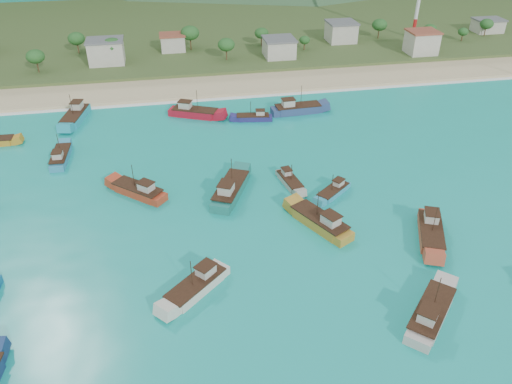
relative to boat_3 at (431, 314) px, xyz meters
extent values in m
plane|color=#0C8A8C|center=(-23.56, 12.62, -0.88)|extent=(600.00, 600.00, 0.00)
cube|color=beige|center=(-23.56, 91.62, -0.88)|extent=(400.00, 18.00, 1.20)
cube|color=#385123|center=(-23.56, 152.62, -0.88)|extent=(400.00, 110.00, 2.40)
cube|color=white|center=(-23.56, 82.12, -0.88)|extent=(400.00, 2.50, 0.08)
cube|color=beige|center=(-48.11, 112.47, 4.07)|extent=(10.24, 7.95, 6.70)
cube|color=beige|center=(-27.96, 121.55, 3.17)|extent=(7.57, 6.31, 4.89)
cube|color=beige|center=(4.35, 109.29, 3.34)|extent=(9.03, 9.11, 5.23)
cube|color=beige|center=(28.82, 121.73, 3.78)|extent=(9.07, 8.75, 6.11)
cube|color=beige|center=(49.47, 104.09, 4.04)|extent=(8.73, 7.77, 6.64)
cube|color=beige|center=(84.94, 123.31, 2.81)|extent=(9.76, 6.98, 4.18)
cylinder|color=red|center=(54.89, 120.62, 4.01)|extent=(1.20, 1.20, 6.57)
cylinder|color=white|center=(54.89, 120.62, 10.58)|extent=(1.20, 1.20, 6.57)
cube|color=#B6AEA4|center=(0.17, 0.18, -0.20)|extent=(10.71, 10.96, 2.15)
cube|color=beige|center=(-1.50, -1.57, 1.75)|extent=(3.42, 3.44, 1.75)
cylinder|color=#382114|center=(0.64, 0.66, 3.29)|extent=(0.12, 0.12, 4.84)
cube|color=teal|center=(-54.39, 54.99, -0.36)|extent=(3.35, 10.16, 1.83)
cube|color=beige|center=(-54.47, 52.94, 1.29)|extent=(1.93, 2.35, 1.49)
cylinder|color=#382114|center=(-54.37, 55.57, 2.61)|extent=(0.12, 0.12, 4.12)
cube|color=#B5482F|center=(8.37, 16.30, -0.22)|extent=(7.72, 12.08, 2.12)
cube|color=beige|center=(9.30, 18.49, 1.70)|extent=(3.00, 3.27, 1.72)
cylinder|color=#382114|center=(8.12, 15.69, 3.23)|extent=(0.12, 0.12, 4.77)
cube|color=#AE8128|center=(-8.48, 22.78, -0.19)|extent=(8.78, 12.26, 2.18)
cube|color=beige|center=(-7.32, 20.62, 1.79)|extent=(3.22, 3.44, 1.77)
cylinder|color=#382114|center=(-8.80, 23.38, 3.36)|extent=(0.12, 0.12, 4.91)
cube|color=navy|center=(0.06, 69.31, -0.14)|extent=(12.67, 4.32, 2.27)
cube|color=beige|center=(-2.50, 69.18, 1.92)|extent=(2.95, 2.43, 1.85)
cylinder|color=#382114|center=(0.77, 69.34, 3.55)|extent=(0.12, 0.12, 5.11)
cube|color=teal|center=(-53.68, 74.62, -0.14)|extent=(6.16, 13.04, 2.28)
cube|color=beige|center=(-53.17, 77.13, 1.93)|extent=(2.83, 3.26, 1.85)
cylinder|color=#382114|center=(-53.83, 73.92, 3.57)|extent=(0.12, 0.12, 5.13)
cube|color=#AA381E|center=(-38.58, 38.44, -0.27)|extent=(10.43, 9.82, 2.01)
cube|color=beige|center=(-36.89, 36.93, 1.55)|extent=(3.23, 3.19, 1.63)
cylinder|color=#382114|center=(-39.05, 38.86, 3.00)|extent=(0.12, 0.12, 4.53)
cube|color=#1B6F64|center=(-21.67, 35.33, -0.12)|extent=(8.97, 13.16, 2.33)
cube|color=beige|center=(-22.80, 32.97, 1.99)|extent=(3.37, 3.64, 1.89)
cylinder|color=#382114|center=(-21.35, 35.98, 3.66)|extent=(0.12, 0.12, 5.23)
cube|color=teal|center=(-3.16, 31.70, -0.52)|extent=(8.02, 7.19, 1.52)
cube|color=beige|center=(-1.84, 32.78, 0.86)|extent=(2.44, 2.38, 1.23)
cylinder|color=#382114|center=(-3.53, 31.40, 1.95)|extent=(0.12, 0.12, 3.41)
cube|color=beige|center=(-30.22, 11.02, -0.29)|extent=(10.20, 9.69, 1.98)
cube|color=beige|center=(-28.57, 12.52, 1.50)|extent=(3.17, 3.14, 1.61)
cylinder|color=#382114|center=(-30.67, 10.61, 2.92)|extent=(0.12, 0.12, 4.45)
cube|color=navy|center=(-11.73, 67.04, -0.48)|extent=(9.01, 3.83, 1.59)
cube|color=beige|center=(-9.97, 66.78, 0.95)|extent=(2.20, 1.87, 1.29)
cylinder|color=#382114|center=(-12.22, 67.11, 2.10)|extent=(0.12, 0.12, 3.57)
cube|color=#A91224|center=(-25.15, 71.80, -0.18)|extent=(12.51, 8.31, 2.20)
cube|color=beige|center=(-27.40, 72.83, 1.82)|extent=(3.43, 3.17, 1.79)
cylinder|color=#382114|center=(-24.53, 71.51, 3.40)|extent=(0.12, 0.12, 4.96)
cube|color=#AAA79A|center=(-10.05, 36.76, -0.52)|extent=(3.90, 8.66, 1.52)
cube|color=beige|center=(-10.35, 38.44, 0.86)|extent=(1.84, 2.14, 1.23)
cylinder|color=#382114|center=(-9.97, 36.29, 1.95)|extent=(0.12, 0.12, 3.42)
camera|label=1|loc=(-31.53, -41.83, 49.35)|focal=35.00mm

